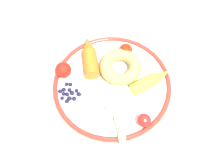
{
  "coord_description": "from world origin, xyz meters",
  "views": [
    {
      "loc": [
        0.1,
        0.35,
        1.35
      ],
      "look_at": [
        0.01,
        0.04,
        0.75
      ],
      "focal_mm": 41.04,
      "sensor_mm": 36.0,
      "label": 1
    }
  ],
  "objects_px": {
    "banana": "(110,112)",
    "tomato_far": "(144,120)",
    "dining_table": "(113,90)",
    "carrot_orange": "(90,56)",
    "donut": "(121,68)",
    "blueberry_pile": "(69,93)",
    "plate": "(112,85)",
    "carrot_yellow": "(151,81)",
    "tomato_mid": "(126,50)",
    "tomato_near": "(63,70)"
  },
  "relations": [
    {
      "from": "dining_table",
      "to": "carrot_orange",
      "type": "bearing_deg",
      "value": -46.95
    },
    {
      "from": "carrot_orange",
      "to": "tomato_mid",
      "type": "bearing_deg",
      "value": 175.94
    },
    {
      "from": "blueberry_pile",
      "to": "tomato_far",
      "type": "distance_m",
      "value": 0.2
    },
    {
      "from": "plate",
      "to": "banana",
      "type": "bearing_deg",
      "value": 70.83
    },
    {
      "from": "plate",
      "to": "donut",
      "type": "bearing_deg",
      "value": -137.22
    },
    {
      "from": "dining_table",
      "to": "carrot_orange",
      "type": "xyz_separation_m",
      "value": [
        0.05,
        -0.05,
        0.12
      ]
    },
    {
      "from": "plate",
      "to": "carrot_orange",
      "type": "height_order",
      "value": "carrot_orange"
    },
    {
      "from": "dining_table",
      "to": "banana",
      "type": "distance_m",
      "value": 0.17
    },
    {
      "from": "dining_table",
      "to": "tomato_far",
      "type": "height_order",
      "value": "tomato_far"
    },
    {
      "from": "banana",
      "to": "tomato_far",
      "type": "xyz_separation_m",
      "value": [
        -0.07,
        0.05,
        0.0
      ]
    },
    {
      "from": "dining_table",
      "to": "carrot_yellow",
      "type": "bearing_deg",
      "value": 144.22
    },
    {
      "from": "banana",
      "to": "blueberry_pile",
      "type": "bearing_deg",
      "value": -42.49
    },
    {
      "from": "donut",
      "to": "dining_table",
      "type": "bearing_deg",
      "value": -12.68
    },
    {
      "from": "carrot_orange",
      "to": "blueberry_pile",
      "type": "height_order",
      "value": "carrot_orange"
    },
    {
      "from": "dining_table",
      "to": "tomato_near",
      "type": "relative_size",
      "value": 23.58
    },
    {
      "from": "carrot_orange",
      "to": "tomato_near",
      "type": "bearing_deg",
      "value": 18.86
    },
    {
      "from": "blueberry_pile",
      "to": "tomato_near",
      "type": "bearing_deg",
      "value": -89.36
    },
    {
      "from": "carrot_yellow",
      "to": "plate",
      "type": "bearing_deg",
      "value": -15.08
    },
    {
      "from": "donut",
      "to": "plate",
      "type": "bearing_deg",
      "value": 42.78
    },
    {
      "from": "carrot_yellow",
      "to": "donut",
      "type": "xyz_separation_m",
      "value": [
        0.07,
        -0.06,
        0.0
      ]
    },
    {
      "from": "dining_table",
      "to": "donut",
      "type": "distance_m",
      "value": 0.12
    },
    {
      "from": "tomato_mid",
      "to": "plate",
      "type": "bearing_deg",
      "value": 52.71
    },
    {
      "from": "banana",
      "to": "dining_table",
      "type": "bearing_deg",
      "value": -109.05
    },
    {
      "from": "plate",
      "to": "tomato_mid",
      "type": "relative_size",
      "value": 8.34
    },
    {
      "from": "plate",
      "to": "donut",
      "type": "distance_m",
      "value": 0.05
    },
    {
      "from": "tomato_far",
      "to": "carrot_yellow",
      "type": "bearing_deg",
      "value": -118.8
    },
    {
      "from": "carrot_orange",
      "to": "tomato_far",
      "type": "height_order",
      "value": "carrot_orange"
    },
    {
      "from": "plate",
      "to": "blueberry_pile",
      "type": "height_order",
      "value": "blueberry_pile"
    },
    {
      "from": "donut",
      "to": "tomato_far",
      "type": "distance_m",
      "value": 0.16
    },
    {
      "from": "dining_table",
      "to": "carrot_orange",
      "type": "distance_m",
      "value": 0.14
    },
    {
      "from": "blueberry_pile",
      "to": "dining_table",
      "type": "bearing_deg",
      "value": -164.21
    },
    {
      "from": "dining_table",
      "to": "donut",
      "type": "relative_size",
      "value": 9.03
    },
    {
      "from": "donut",
      "to": "tomato_mid",
      "type": "relative_size",
      "value": 3.02
    },
    {
      "from": "tomato_mid",
      "to": "donut",
      "type": "bearing_deg",
      "value": 60.29
    },
    {
      "from": "plate",
      "to": "tomato_far",
      "type": "height_order",
      "value": "tomato_far"
    },
    {
      "from": "tomato_mid",
      "to": "tomato_far",
      "type": "height_order",
      "value": "tomato_mid"
    },
    {
      "from": "carrot_orange",
      "to": "tomato_near",
      "type": "distance_m",
      "value": 0.08
    },
    {
      "from": "carrot_orange",
      "to": "dining_table",
      "type": "bearing_deg",
      "value": 133.05
    },
    {
      "from": "tomato_near",
      "to": "tomato_far",
      "type": "bearing_deg",
      "value": 130.29
    },
    {
      "from": "banana",
      "to": "blueberry_pile",
      "type": "relative_size",
      "value": 2.89
    },
    {
      "from": "plate",
      "to": "blueberry_pile",
      "type": "relative_size",
      "value": 5.55
    },
    {
      "from": "dining_table",
      "to": "blueberry_pile",
      "type": "bearing_deg",
      "value": 15.79
    },
    {
      "from": "carrot_orange",
      "to": "plate",
      "type": "bearing_deg",
      "value": 113.14
    },
    {
      "from": "carrot_yellow",
      "to": "tomato_near",
      "type": "xyz_separation_m",
      "value": [
        0.21,
        -0.09,
        0.01
      ]
    },
    {
      "from": "blueberry_pile",
      "to": "tomato_near",
      "type": "height_order",
      "value": "tomato_near"
    },
    {
      "from": "plate",
      "to": "banana",
      "type": "height_order",
      "value": "banana"
    },
    {
      "from": "plate",
      "to": "carrot_orange",
      "type": "bearing_deg",
      "value": -66.86
    },
    {
      "from": "tomato_mid",
      "to": "banana",
      "type": "bearing_deg",
      "value": 60.83
    },
    {
      "from": "blueberry_pile",
      "to": "tomato_far",
      "type": "relative_size",
      "value": 1.68
    },
    {
      "from": "dining_table",
      "to": "blueberry_pile",
      "type": "relative_size",
      "value": 18.13
    }
  ]
}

